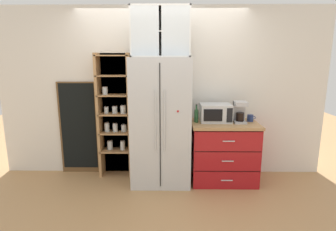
% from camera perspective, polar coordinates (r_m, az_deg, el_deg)
% --- Properties ---
extents(ground_plane, '(10.69, 10.69, 0.00)m').
position_cam_1_polar(ground_plane, '(4.16, -1.42, -13.58)').
color(ground_plane, tan).
extents(wall_back_cream, '(4.99, 0.10, 2.55)m').
position_cam_1_polar(wall_back_cream, '(4.19, -1.31, 4.83)').
color(wall_back_cream, silver).
rests_on(wall_back_cream, ground).
extents(refrigerator, '(0.83, 0.68, 1.81)m').
position_cam_1_polar(refrigerator, '(3.88, -1.48, -1.30)').
color(refrigerator, silver).
rests_on(refrigerator, ground).
extents(pantry_shelf_column, '(0.54, 0.29, 1.87)m').
position_cam_1_polar(pantry_shelf_column, '(4.21, -11.01, 0.15)').
color(pantry_shelf_column, brown).
rests_on(pantry_shelf_column, ground).
extents(counter_cabinet, '(0.95, 0.65, 0.89)m').
position_cam_1_polar(counter_cabinet, '(4.10, 11.60, -7.48)').
color(counter_cabinet, '#A8161C').
rests_on(counter_cabinet, ground).
extents(microwave, '(0.44, 0.33, 0.26)m').
position_cam_1_polar(microwave, '(3.97, 9.98, 0.54)').
color(microwave, silver).
rests_on(microwave, counter_cabinet).
extents(coffee_maker, '(0.17, 0.20, 0.31)m').
position_cam_1_polar(coffee_maker, '(4.00, 14.85, 0.75)').
color(coffee_maker, '#B7B7BC').
rests_on(coffee_maker, counter_cabinet).
extents(mug_navy, '(0.12, 0.09, 0.10)m').
position_cam_1_polar(mug_navy, '(4.13, 16.94, -0.51)').
color(mug_navy, navy).
rests_on(mug_navy, counter_cabinet).
extents(mug_cream, '(0.12, 0.09, 0.09)m').
position_cam_1_polar(mug_cream, '(4.00, 11.84, -0.72)').
color(mug_cream, silver).
rests_on(mug_cream, counter_cabinet).
extents(bottle_green, '(0.06, 0.06, 0.26)m').
position_cam_1_polar(bottle_green, '(3.91, 5.98, 0.21)').
color(bottle_green, '#285B33').
rests_on(bottle_green, counter_cabinet).
extents(upper_cabinet, '(0.80, 0.32, 0.66)m').
position_cam_1_polar(upper_cabinet, '(3.84, -1.55, 17.12)').
color(upper_cabinet, silver).
rests_on(upper_cabinet, refrigerator).
extents(chalkboard_menu, '(0.60, 0.04, 1.45)m').
position_cam_1_polar(chalkboard_menu, '(4.46, -18.24, -2.49)').
color(chalkboard_menu, brown).
rests_on(chalkboard_menu, ground).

